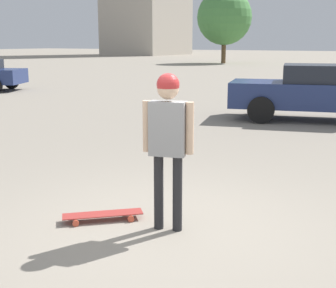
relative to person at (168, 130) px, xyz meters
name	(u,v)px	position (x,y,z in m)	size (l,w,h in m)	color
ground_plane	(168,229)	(0.00, 0.00, -1.18)	(220.00, 220.00, 0.00)	gray
person	(168,130)	(0.00, 0.00, 0.00)	(0.30, 0.57, 1.81)	#262628
skateboard	(103,215)	(-0.17, 0.82, -1.10)	(0.81, 0.86, 0.09)	#A5332D
car_parked_near	(319,91)	(8.73, 0.32, -0.37)	(2.97, 5.05, 1.53)	navy
tree_distant	(224,17)	(39.92, 16.91, 3.33)	(5.45, 5.45, 7.24)	brown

